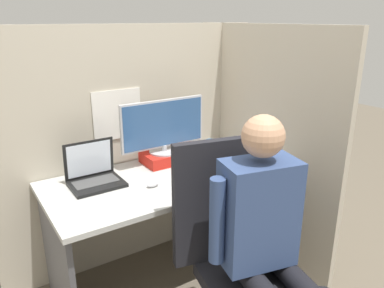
% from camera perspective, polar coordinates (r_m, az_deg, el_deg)
% --- Properties ---
extents(cubicle_panel_back, '(1.92, 0.05, 1.65)m').
position_cam_1_polar(cubicle_panel_back, '(2.63, -8.60, -0.53)').
color(cubicle_panel_back, '#B7AD99').
rests_on(cubicle_panel_back, ground).
extents(cubicle_panel_right, '(0.04, 1.37, 1.65)m').
position_cam_1_polar(cubicle_panel_right, '(2.66, 10.28, -0.43)').
color(cubicle_panel_right, '#B7AD99').
rests_on(cubicle_panel_right, ground).
extents(desk, '(1.42, 0.72, 0.74)m').
position_cam_1_polar(desk, '(2.42, -4.35, -9.09)').
color(desk, '#B7B7B2').
rests_on(desk, ground).
extents(paper_box, '(0.29, 0.22, 0.07)m').
position_cam_1_polar(paper_box, '(2.55, -4.22, -2.03)').
color(paper_box, red).
rests_on(paper_box, desk).
extents(monitor, '(0.60, 0.20, 0.36)m').
position_cam_1_polar(monitor, '(2.48, -4.38, 2.72)').
color(monitor, '#B2B2B7').
rests_on(monitor, paper_box).
extents(laptop, '(0.30, 0.24, 0.25)m').
position_cam_1_polar(laptop, '(2.29, -14.65, -4.75)').
color(laptop, black).
rests_on(laptop, desk).
extents(mouse, '(0.07, 0.04, 0.03)m').
position_cam_1_polar(mouse, '(2.20, -6.01, -6.12)').
color(mouse, silver).
rests_on(mouse, desk).
extents(stapler, '(0.04, 0.12, 0.04)m').
position_cam_1_polar(stapler, '(2.63, 7.24, -1.88)').
color(stapler, '#A31919').
rests_on(stapler, desk).
extents(carrot_toy, '(0.04, 0.16, 0.04)m').
position_cam_1_polar(carrot_toy, '(2.21, 3.01, -5.86)').
color(carrot_toy, orange).
rests_on(carrot_toy, desk).
extents(office_chair, '(0.55, 0.61, 1.13)m').
position_cam_1_polar(office_chair, '(1.96, 6.69, -16.23)').
color(office_chair, black).
rests_on(office_chair, ground).
extents(person, '(0.47, 0.47, 1.30)m').
position_cam_1_polar(person, '(1.77, 11.42, -13.27)').
color(person, black).
rests_on(person, ground).
extents(coffee_mug, '(0.07, 0.07, 0.10)m').
position_cam_1_polar(coffee_mug, '(2.71, 2.83, -0.43)').
color(coffee_mug, teal).
rests_on(coffee_mug, desk).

